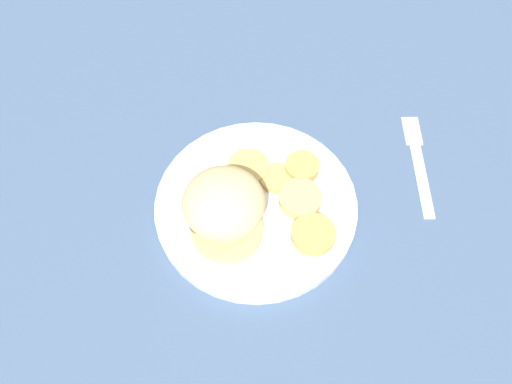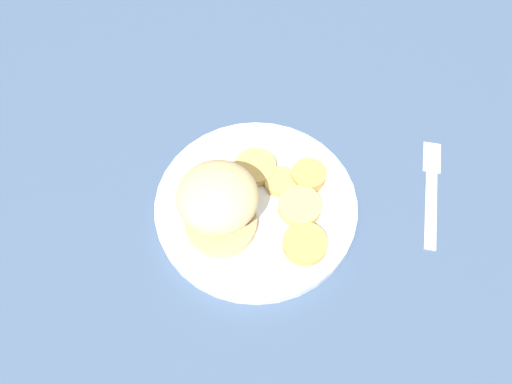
{
  "view_description": "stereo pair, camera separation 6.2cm",
  "coord_description": "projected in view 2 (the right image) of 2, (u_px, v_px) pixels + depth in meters",
  "views": [
    {
      "loc": [
        0.29,
        0.12,
        0.57
      ],
      "look_at": [
        0.0,
        0.0,
        0.04
      ],
      "focal_mm": 35.0,
      "sensor_mm": 36.0,
      "label": 1
    },
    {
      "loc": [
        0.26,
        0.17,
        0.57
      ],
      "look_at": [
        0.0,
        0.0,
        0.04
      ],
      "focal_mm": 35.0,
      "sensor_mm": 36.0,
      "label": 2
    }
  ],
  "objects": [
    {
      "name": "dinner_plate",
      "position": [
        256.0,
        205.0,
        0.65
      ],
      "size": [
        0.26,
        0.26,
        0.02
      ],
      "color": "white",
      "rests_on": "ground_plane"
    },
    {
      "name": "sandwich",
      "position": [
        217.0,
        201.0,
        0.58
      ],
      "size": [
        0.11,
        0.12,
        0.1
      ],
      "color": "tan",
      "rests_on": "dinner_plate"
    },
    {
      "name": "potato_round_0",
      "position": [
        300.0,
        206.0,
        0.63
      ],
      "size": [
        0.06,
        0.06,
        0.01
      ],
      "primitive_type": "cylinder",
      "color": "#DBB766",
      "rests_on": "dinner_plate"
    },
    {
      "name": "potato_round_2",
      "position": [
        305.0,
        244.0,
        0.6
      ],
      "size": [
        0.05,
        0.05,
        0.01
      ],
      "primitive_type": "cylinder",
      "color": "tan",
      "rests_on": "dinner_plate"
    },
    {
      "name": "potato_round_4",
      "position": [
        281.0,
        182.0,
        0.65
      ],
      "size": [
        0.04,
        0.04,
        0.01
      ],
      "primitive_type": "cylinder",
      "color": "tan",
      "rests_on": "dinner_plate"
    },
    {
      "name": "potato_round_1",
      "position": [
        256.0,
        167.0,
        0.66
      ],
      "size": [
        0.05,
        0.05,
        0.01
      ],
      "primitive_type": "cylinder",
      "color": "tan",
      "rests_on": "dinner_plate"
    },
    {
      "name": "fork",
      "position": [
        431.0,
        191.0,
        0.67
      ],
      "size": [
        0.16,
        0.08,
        0.0
      ],
      "color": "silver",
      "rests_on": "ground_plane"
    },
    {
      "name": "potato_round_3",
      "position": [
        309.0,
        175.0,
        0.65
      ],
      "size": [
        0.05,
        0.05,
        0.02
      ],
      "primitive_type": "cylinder",
      "color": "tan",
      "rests_on": "dinner_plate"
    },
    {
      "name": "ground_plane",
      "position": [
        256.0,
        208.0,
        0.66
      ],
      "size": [
        4.0,
        4.0,
        0.0
      ],
      "primitive_type": "plane",
      "color": "#3D5170"
    }
  ]
}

